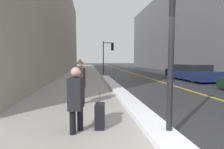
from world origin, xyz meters
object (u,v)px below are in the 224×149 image
at_px(pedestrian_nearside, 76,97).
at_px(rolling_suitcase, 100,116).
at_px(lamp_post, 172,9).
at_px(parked_car_navy, 191,73).
at_px(traffic_light_near, 109,50).
at_px(pedestrian_in_fedora, 80,80).

bearing_deg(pedestrian_nearside, rolling_suitcase, 116.07).
xyz_separation_m(pedestrian_nearside, rolling_suitcase, (0.53, 0.17, -0.52)).
bearing_deg(lamp_post, rolling_suitcase, 155.69).
height_order(parked_car_navy, rolling_suitcase, parked_car_navy).
distance_m(lamp_post, pedestrian_nearside, 2.73).
bearing_deg(parked_car_navy, pedestrian_nearside, 133.96).
bearing_deg(parked_car_navy, traffic_light_near, 32.04).
bearing_deg(traffic_light_near, parked_car_navy, -56.64).
bearing_deg(traffic_light_near, rolling_suitcase, -99.22).
bearing_deg(pedestrian_in_fedora, pedestrian_nearside, 9.07).
relative_size(lamp_post, pedestrian_in_fedora, 2.62).
distance_m(traffic_light_near, pedestrian_in_fedora, 14.94).
height_order(lamp_post, pedestrian_in_fedora, lamp_post).
distance_m(pedestrian_nearside, parked_car_navy, 12.34).
bearing_deg(pedestrian_nearside, pedestrian_in_fedora, -170.93).
relative_size(parked_car_navy, rolling_suitcase, 5.25).
xyz_separation_m(traffic_light_near, rolling_suitcase, (-2.18, -16.91, -2.45)).
bearing_deg(pedestrian_nearside, parked_car_navy, 145.63).
bearing_deg(pedestrian_nearside, lamp_post, 84.87).
relative_size(lamp_post, parked_car_navy, 0.88).
bearing_deg(parked_car_navy, rolling_suitcase, 135.30).
relative_size(lamp_post, rolling_suitcase, 4.62).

